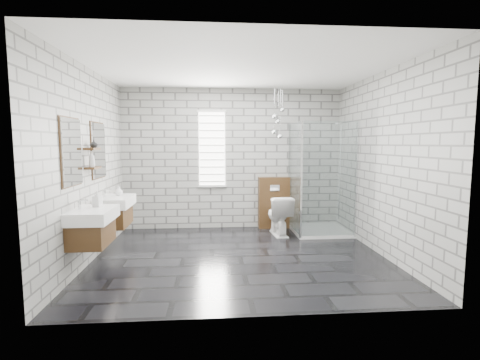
{
  "coord_description": "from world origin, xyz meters",
  "views": [
    {
      "loc": [
        -0.39,
        -4.95,
        1.65
      ],
      "look_at": [
        0.03,
        0.35,
        1.09
      ],
      "focal_mm": 26.0,
      "sensor_mm": 36.0,
      "label": 1
    }
  ],
  "objects": [
    {
      "name": "cistern_panel",
      "position": [
        0.8,
        1.7,
        0.5
      ],
      "size": [
        0.6,
        0.2,
        1.0
      ],
      "primitive_type": "cube",
      "color": "#482E16",
      "rests_on": "floor"
    },
    {
      "name": "wall_right",
      "position": [
        2.11,
        0.0,
        1.35
      ],
      "size": [
        0.02,
        3.6,
        2.7
      ],
      "primitive_type": "cube",
      "color": "#A4A49F",
      "rests_on": "floor"
    },
    {
      "name": "shelf_lower",
      "position": [
        -2.03,
        -0.05,
        1.32
      ],
      "size": [
        0.14,
        0.3,
        0.03
      ],
      "primitive_type": "cube",
      "color": "#482E16",
      "rests_on": "wall_left"
    },
    {
      "name": "toilet",
      "position": [
        0.8,
        1.19,
        0.36
      ],
      "size": [
        0.45,
        0.73,
        0.72
      ],
      "primitive_type": "imported",
      "rotation": [
        0.0,
        0.0,
        3.21
      ],
      "color": "white",
      "rests_on": "floor"
    },
    {
      "name": "window",
      "position": [
        -0.4,
        1.78,
        1.55
      ],
      "size": [
        0.56,
        0.05,
        1.48
      ],
      "color": "white",
      "rests_on": "wall_back"
    },
    {
      "name": "soap_bottle_a",
      "position": [
        -1.86,
        -0.44,
        0.95
      ],
      "size": [
        0.11,
        0.12,
        0.2
      ],
      "primitive_type": "imported",
      "rotation": [
        0.0,
        0.0,
        -0.27
      ],
      "color": "#B2B2B2",
      "rests_on": "vanity_left"
    },
    {
      "name": "soap_bottle_c",
      "position": [
        -2.02,
        -0.11,
        1.44
      ],
      "size": [
        0.1,
        0.1,
        0.22
      ],
      "primitive_type": "imported",
      "rotation": [
        0.0,
        0.0,
        -0.3
      ],
      "color": "#B2B2B2",
      "rests_on": "shelf_lower"
    },
    {
      "name": "soap_bottle_b",
      "position": [
        -1.84,
        0.51,
        0.92
      ],
      "size": [
        0.14,
        0.14,
        0.15
      ],
      "primitive_type": "imported",
      "rotation": [
        0.0,
        0.0,
        0.21
      ],
      "color": "#B2B2B2",
      "rests_on": "vanity_right"
    },
    {
      "name": "wall_back",
      "position": [
        0.0,
        1.81,
        1.35
      ],
      "size": [
        4.2,
        0.02,
        2.7
      ],
      "primitive_type": "cube",
      "color": "#A4A49F",
      "rests_on": "floor"
    },
    {
      "name": "pendant_cluster",
      "position": [
        0.8,
        1.38,
        2.03
      ],
      "size": [
        0.26,
        0.26,
        0.96
      ],
      "color": "silver",
      "rests_on": "ceiling"
    },
    {
      "name": "shower_enclosure",
      "position": [
        1.5,
        1.18,
        0.5
      ],
      "size": [
        1.0,
        1.0,
        2.03
      ],
      "color": "white",
      "rests_on": "floor"
    },
    {
      "name": "floor",
      "position": [
        0.0,
        0.0,
        -0.01
      ],
      "size": [
        4.2,
        3.6,
        0.02
      ],
      "primitive_type": "cube",
      "color": "black",
      "rests_on": "ground"
    },
    {
      "name": "ceiling",
      "position": [
        0.0,
        0.0,
        2.71
      ],
      "size": [
        4.2,
        3.6,
        0.02
      ],
      "primitive_type": "cube",
      "color": "white",
      "rests_on": "wall_back"
    },
    {
      "name": "shelf_upper",
      "position": [
        -2.03,
        -0.05,
        1.58
      ],
      "size": [
        0.14,
        0.3,
        0.03
      ],
      "primitive_type": "cube",
      "color": "#482E16",
      "rests_on": "wall_left"
    },
    {
      "name": "vanity_right",
      "position": [
        -1.91,
        0.39,
        0.76
      ],
      "size": [
        0.47,
        0.7,
        1.57
      ],
      "color": "#482E16",
      "rests_on": "wall_left"
    },
    {
      "name": "wall_left",
      "position": [
        -2.11,
        0.0,
        1.35
      ],
      "size": [
        0.02,
        3.6,
        2.7
      ],
      "primitive_type": "cube",
      "color": "#A4A49F",
      "rests_on": "floor"
    },
    {
      "name": "vase",
      "position": [
        -2.02,
        0.01,
        1.65
      ],
      "size": [
        0.13,
        0.13,
        0.1
      ],
      "primitive_type": "imported",
      "rotation": [
        0.0,
        0.0,
        -0.39
      ],
      "color": "#B2B2B2",
      "rests_on": "shelf_upper"
    },
    {
      "name": "vanity_left",
      "position": [
        -1.91,
        -0.61,
        0.76
      ],
      "size": [
        0.47,
        0.7,
        1.57
      ],
      "color": "#482E16",
      "rests_on": "wall_left"
    },
    {
      "name": "wall_front",
      "position": [
        0.0,
        -1.81,
        1.35
      ],
      "size": [
        4.2,
        0.02,
        2.7
      ],
      "primitive_type": "cube",
      "color": "#A4A49F",
      "rests_on": "floor"
    },
    {
      "name": "flush_plate",
      "position": [
        0.8,
        1.6,
        0.8
      ],
      "size": [
        0.18,
        0.01,
        0.12
      ],
      "primitive_type": "cube",
      "color": "silver",
      "rests_on": "cistern_panel"
    }
  ]
}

